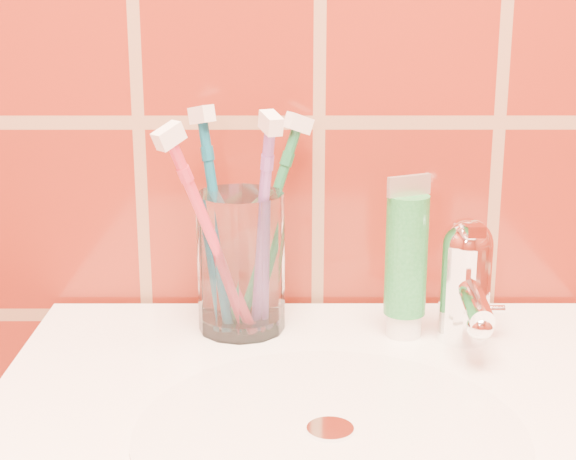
{
  "coord_description": "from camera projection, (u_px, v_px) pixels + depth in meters",
  "views": [
    {
      "loc": [
        -0.03,
        0.31,
        1.18
      ],
      "look_at": [
        -0.03,
        1.08,
        0.96
      ],
      "focal_mm": 55.0,
      "sensor_mm": 36.0,
      "label": 1
    }
  ],
  "objects": [
    {
      "name": "faucet",
      "position": [
        466.0,
        277.0,
        0.82
      ],
      "size": [
        0.05,
        0.11,
        0.12
      ],
      "color": "white",
      "rests_on": "pedestal_sink"
    },
    {
      "name": "toothbrush_2",
      "position": [
        217.0,
        222.0,
        0.85
      ],
      "size": [
        0.1,
        0.11,
        0.23
      ],
      "primitive_type": null,
      "rotation": [
        0.21,
        0.0,
        -2.42
      ],
      "color": "#0D5572",
      "rests_on": "glass_tumbler"
    },
    {
      "name": "toothbrush_0",
      "position": [
        261.0,
        228.0,
        0.82
      ],
      "size": [
        0.09,
        0.13,
        0.23
      ],
      "primitive_type": null,
      "rotation": [
        0.24,
        0.0,
        0.42
      ],
      "color": "#7D4DA7",
      "rests_on": "glass_tumbler"
    },
    {
      "name": "glass_tumbler",
      "position": [
        241.0,
        262.0,
        0.85
      ],
      "size": [
        0.1,
        0.1,
        0.14
      ],
      "primitive_type": "cylinder",
      "rotation": [
        0.0,
        0.0,
        0.23
      ],
      "color": "white",
      "rests_on": "pedestal_sink"
    },
    {
      "name": "toothpaste_tube",
      "position": [
        406.0,
        262.0,
        0.83
      ],
      "size": [
        0.04,
        0.04,
        0.16
      ],
      "rotation": [
        0.0,
        0.0,
        0.43
      ],
      "color": "white",
      "rests_on": "pedestal_sink"
    },
    {
      "name": "toothbrush_3",
      "position": [
        267.0,
        222.0,
        0.87
      ],
      "size": [
        0.16,
        0.14,
        0.22
      ],
      "primitive_type": null,
      "rotation": [
        0.36,
        0.0,
        2.11
      ],
      "color": "#1D6E42",
      "rests_on": "glass_tumbler"
    },
    {
      "name": "toothbrush_1",
      "position": [
        212.0,
        237.0,
        0.81
      ],
      "size": [
        0.18,
        0.17,
        0.23
      ],
      "primitive_type": null,
      "rotation": [
        0.41,
        0.0,
        -0.84
      ],
      "color": "#BD2842",
      "rests_on": "glass_tumbler"
    }
  ]
}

